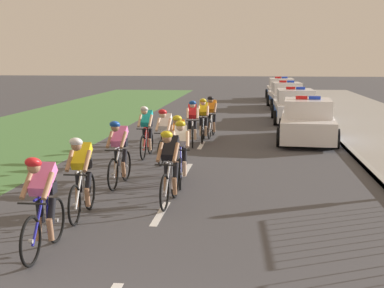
{
  "coord_description": "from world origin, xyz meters",
  "views": [
    {
      "loc": [
        1.7,
        -3.67,
        2.92
      ],
      "look_at": [
        0.43,
        7.49,
        1.1
      ],
      "focal_mm": 50.47,
      "sensor_mm": 36.0,
      "label": 1
    }
  ],
  "objects_px": {
    "cyclist_fourth": "(119,152)",
    "cyclist_ninth": "(212,116)",
    "police_car_second": "(295,107)",
    "cyclist_eleventh": "(203,119)",
    "cyclist_third": "(170,166)",
    "police_car_furthest": "(281,90)",
    "cyclist_sixth": "(178,144)",
    "cyclist_eighth": "(146,131)",
    "police_car_third": "(286,96)",
    "cyclist_tenth": "(192,122)",
    "cyclist_second": "(81,176)",
    "cyclist_fifth": "(181,151)",
    "cyclist_lead": "(42,203)",
    "cyclist_seventh": "(165,135)",
    "police_car_nearest": "(307,122)"
  },
  "relations": [
    {
      "from": "cyclist_seventh",
      "to": "cyclist_eighth",
      "type": "relative_size",
      "value": 1.0
    },
    {
      "from": "cyclist_second",
      "to": "police_car_third",
      "type": "bearing_deg",
      "value": 77.41
    },
    {
      "from": "cyclist_lead",
      "to": "cyclist_fifth",
      "type": "height_order",
      "value": "same"
    },
    {
      "from": "police_car_second",
      "to": "cyclist_eleventh",
      "type": "bearing_deg",
      "value": -119.71
    },
    {
      "from": "cyclist_fourth",
      "to": "police_car_furthest",
      "type": "height_order",
      "value": "police_car_furthest"
    },
    {
      "from": "cyclist_fifth",
      "to": "police_car_furthest",
      "type": "bearing_deg",
      "value": 82.21
    },
    {
      "from": "cyclist_eighth",
      "to": "police_car_third",
      "type": "height_order",
      "value": "police_car_third"
    },
    {
      "from": "cyclist_fourth",
      "to": "police_car_furthest",
      "type": "relative_size",
      "value": 0.39
    },
    {
      "from": "cyclist_fourth",
      "to": "cyclist_ninth",
      "type": "bearing_deg",
      "value": 79.07
    },
    {
      "from": "cyclist_fifth",
      "to": "police_car_nearest",
      "type": "xyz_separation_m",
      "value": [
        3.51,
        6.94,
        -0.11
      ]
    },
    {
      "from": "cyclist_seventh",
      "to": "cyclist_tenth",
      "type": "xyz_separation_m",
      "value": [
        0.43,
        3.0,
        0.0
      ]
    },
    {
      "from": "cyclist_eighth",
      "to": "police_car_furthest",
      "type": "bearing_deg",
      "value": 77.41
    },
    {
      "from": "cyclist_eighth",
      "to": "cyclist_tenth",
      "type": "xyz_separation_m",
      "value": [
        1.11,
        2.19,
        0.0
      ]
    },
    {
      "from": "cyclist_second",
      "to": "cyclist_ninth",
      "type": "relative_size",
      "value": 1.0
    },
    {
      "from": "cyclist_fourth",
      "to": "cyclist_ninth",
      "type": "relative_size",
      "value": 1.0
    },
    {
      "from": "cyclist_eighth",
      "to": "police_car_nearest",
      "type": "xyz_separation_m",
      "value": [
        4.98,
        3.57,
        -0.11
      ]
    },
    {
      "from": "cyclist_fifth",
      "to": "police_car_third",
      "type": "bearing_deg",
      "value": 79.79
    },
    {
      "from": "cyclist_second",
      "to": "cyclist_eleventh",
      "type": "xyz_separation_m",
      "value": [
        1.37,
        9.21,
        0.0
      ]
    },
    {
      "from": "cyclist_fourth",
      "to": "cyclist_lead",
      "type": "bearing_deg",
      "value": -90.76
    },
    {
      "from": "cyclist_second",
      "to": "cyclist_tenth",
      "type": "relative_size",
      "value": 1.0
    },
    {
      "from": "cyclist_second",
      "to": "police_car_second",
      "type": "xyz_separation_m",
      "value": [
        4.97,
        15.51,
        -0.11
      ]
    },
    {
      "from": "police_car_nearest",
      "to": "police_car_third",
      "type": "relative_size",
      "value": 1.01
    },
    {
      "from": "cyclist_sixth",
      "to": "cyclist_ninth",
      "type": "xyz_separation_m",
      "value": [
        0.33,
        6.46,
        0.0
      ]
    },
    {
      "from": "police_car_third",
      "to": "cyclist_ninth",
      "type": "bearing_deg",
      "value": -105.82
    },
    {
      "from": "cyclist_seventh",
      "to": "cyclist_ninth",
      "type": "bearing_deg",
      "value": 79.71
    },
    {
      "from": "cyclist_eighth",
      "to": "police_car_third",
      "type": "relative_size",
      "value": 0.38
    },
    {
      "from": "police_car_third",
      "to": "cyclist_sixth",
      "type": "bearing_deg",
      "value": -101.41
    },
    {
      "from": "cyclist_lead",
      "to": "police_car_second",
      "type": "xyz_separation_m",
      "value": [
        4.95,
        17.39,
        -0.11
      ]
    },
    {
      "from": "cyclist_eighth",
      "to": "cyclist_lead",
      "type": "bearing_deg",
      "value": -89.8
    },
    {
      "from": "cyclist_third",
      "to": "cyclist_eighth",
      "type": "xyz_separation_m",
      "value": [
        -1.48,
        5.06,
        0.0
      ]
    },
    {
      "from": "cyclist_fourth",
      "to": "cyclist_fifth",
      "type": "distance_m",
      "value": 1.4
    },
    {
      "from": "cyclist_fifth",
      "to": "cyclist_third",
      "type": "bearing_deg",
      "value": -89.65
    },
    {
      "from": "cyclist_tenth",
      "to": "police_car_third",
      "type": "height_order",
      "value": "police_car_third"
    },
    {
      "from": "cyclist_seventh",
      "to": "police_car_second",
      "type": "height_order",
      "value": "police_car_second"
    },
    {
      "from": "cyclist_fourth",
      "to": "police_car_nearest",
      "type": "xyz_separation_m",
      "value": [
        4.89,
        7.18,
        -0.11
      ]
    },
    {
      "from": "cyclist_tenth",
      "to": "police_car_second",
      "type": "xyz_separation_m",
      "value": [
        3.87,
        7.21,
        -0.11
      ]
    },
    {
      "from": "cyclist_tenth",
      "to": "cyclist_fourth",
      "type": "bearing_deg",
      "value": -100.01
    },
    {
      "from": "cyclist_ninth",
      "to": "police_car_third",
      "type": "bearing_deg",
      "value": 74.18
    },
    {
      "from": "cyclist_fourth",
      "to": "cyclist_seventh",
      "type": "xyz_separation_m",
      "value": [
        0.6,
        2.8,
        0.0
      ]
    },
    {
      "from": "cyclist_fourth",
      "to": "police_car_second",
      "type": "distance_m",
      "value": 13.9
    },
    {
      "from": "cyclist_tenth",
      "to": "police_car_nearest",
      "type": "xyz_separation_m",
      "value": [
        3.87,
        1.37,
        -0.11
      ]
    },
    {
      "from": "cyclist_third",
      "to": "cyclist_eleventh",
      "type": "bearing_deg",
      "value": 90.63
    },
    {
      "from": "cyclist_lead",
      "to": "cyclist_ninth",
      "type": "height_order",
      "value": "same"
    },
    {
      "from": "cyclist_seventh",
      "to": "cyclist_eleventh",
      "type": "distance_m",
      "value": 3.98
    },
    {
      "from": "cyclist_fifth",
      "to": "police_car_nearest",
      "type": "bearing_deg",
      "value": 63.15
    },
    {
      "from": "cyclist_sixth",
      "to": "cyclist_eighth",
      "type": "height_order",
      "value": "same"
    },
    {
      "from": "cyclist_eighth",
      "to": "police_car_third",
      "type": "bearing_deg",
      "value": 72.85
    },
    {
      "from": "cyclist_fifth",
      "to": "cyclist_eighth",
      "type": "bearing_deg",
      "value": 113.5
    },
    {
      "from": "cyclist_fourth",
      "to": "cyclist_sixth",
      "type": "height_order",
      "value": "same"
    },
    {
      "from": "police_car_nearest",
      "to": "police_car_second",
      "type": "xyz_separation_m",
      "value": [
        0.0,
        5.84,
        0.0
      ]
    }
  ]
}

